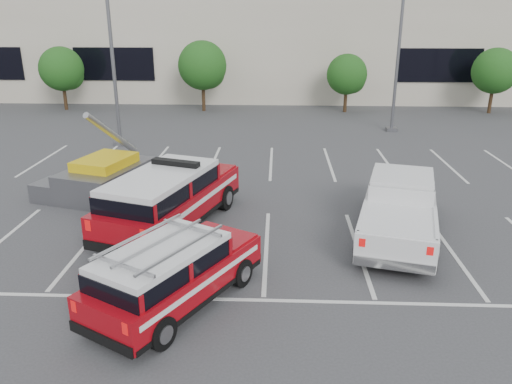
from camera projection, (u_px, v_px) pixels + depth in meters
ground at (266, 248)px, 14.73m from camera, size 120.00×120.00×0.00m
stall_markings at (269, 196)px, 18.96m from camera, size 23.00×15.00×0.01m
convention_building at (278, 36)px, 43.10m from camera, size 60.00×16.99×13.20m
tree_left at (63, 70)px, 35.15m from camera, size 3.07×3.07×4.42m
tree_mid_left at (204, 67)px, 34.64m from camera, size 3.37×3.37×4.85m
tree_mid_right at (348, 76)px, 34.41m from camera, size 2.77×2.77×3.99m
tree_right at (496, 72)px, 33.91m from camera, size 3.07×3.07×4.42m
light_pole_left at (111, 43)px, 24.60m from camera, size 0.90×0.60×10.24m
light_pole_mid at (400, 39)px, 27.74m from camera, size 0.90×0.60×10.24m
fire_chief_suv at (170, 202)px, 15.92m from camera, size 3.93×6.39×2.11m
white_pickup at (399, 213)px, 15.41m from camera, size 3.52×6.34×1.85m
ladder_suv at (173, 278)px, 11.63m from camera, size 3.86×4.94×1.83m
utility_rig at (103, 178)px, 18.93m from camera, size 4.13×4.11×3.30m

